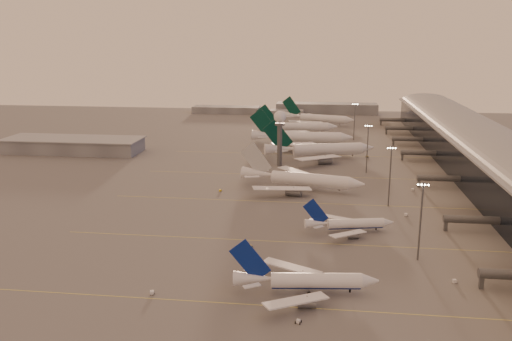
# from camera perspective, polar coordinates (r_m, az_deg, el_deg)

# --- Properties ---
(ground) EXTENTS (700.00, 700.00, 0.00)m
(ground) POSITION_cam_1_polar(r_m,az_deg,el_deg) (176.49, -2.47, -8.44)
(ground) COLOR #5E5B5B
(ground) RESTS_ON ground
(taxiway_markings) EXTENTS (180.00, 185.25, 0.02)m
(taxiway_markings) POSITION_cam_1_polar(r_m,az_deg,el_deg) (226.99, 7.42, -3.40)
(taxiway_markings) COLOR #E6D751
(taxiway_markings) RESTS_ON ground
(terminal) EXTENTS (57.00, 362.00, 23.04)m
(terminal) POSITION_cam_1_polar(r_m,az_deg,el_deg) (288.09, 23.17, 1.45)
(terminal) COLOR black
(terminal) RESTS_ON ground
(hangar) EXTENTS (82.00, 27.00, 8.50)m
(hangar) POSITION_cam_1_polar(r_m,az_deg,el_deg) (341.08, -18.66, 2.56)
(hangar) COLOR slate
(hangar) RESTS_ON ground
(radar_tower) EXTENTS (6.40, 6.40, 31.10)m
(radar_tower) POSITION_cam_1_polar(r_m,az_deg,el_deg) (285.54, 2.52, 4.59)
(radar_tower) COLOR #525459
(radar_tower) RESTS_ON ground
(mast_a) EXTENTS (3.60, 0.56, 25.00)m
(mast_a) POSITION_cam_1_polar(r_m,az_deg,el_deg) (172.10, 16.96, -4.77)
(mast_a) COLOR #525459
(mast_a) RESTS_ON ground
(mast_b) EXTENTS (3.60, 0.56, 25.00)m
(mast_b) POSITION_cam_1_polar(r_m,az_deg,el_deg) (223.98, 13.94, -0.29)
(mast_b) COLOR #525459
(mast_b) RESTS_ON ground
(mast_c) EXTENTS (3.60, 0.56, 25.00)m
(mast_c) POSITION_cam_1_polar(r_m,az_deg,el_deg) (276.93, 11.65, 2.51)
(mast_c) COLOR #525459
(mast_c) RESTS_ON ground
(mast_d) EXTENTS (3.60, 0.56, 25.00)m
(mast_d) POSITION_cam_1_polar(r_m,az_deg,el_deg) (365.32, 10.33, 5.28)
(mast_d) COLOR #525459
(mast_d) RESTS_ON ground
(distant_horizon) EXTENTS (165.00, 37.50, 9.00)m
(distant_horizon) POSITION_cam_1_polar(r_m,az_deg,el_deg) (490.74, 4.22, 6.46)
(distant_horizon) COLOR slate
(distant_horizon) RESTS_ON ground
(narrowbody_near) EXTENTS (39.88, 31.69, 15.60)m
(narrowbody_near) POSITION_cam_1_polar(r_m,az_deg,el_deg) (148.15, 5.25, -11.71)
(narrowbody_near) COLOR white
(narrowbody_near) RESTS_ON ground
(narrowbody_mid) EXTENTS (32.30, 25.51, 12.77)m
(narrowbody_mid) POSITION_cam_1_polar(r_m,az_deg,el_deg) (194.18, 9.79, -5.70)
(narrowbody_mid) COLOR white
(narrowbody_mid) RESTS_ON ground
(widebody_white) EXTENTS (56.88, 45.10, 20.29)m
(widebody_white) POSITION_cam_1_polar(r_m,az_deg,el_deg) (244.49, 4.86, -1.22)
(widebody_white) COLOR white
(widebody_white) RESTS_ON ground
(greentail_a) EXTENTS (62.83, 50.07, 23.35)m
(greentail_a) POSITION_cam_1_polar(r_m,az_deg,el_deg) (306.61, 6.78, 1.95)
(greentail_a) COLOR white
(greentail_a) RESTS_ON ground
(greentail_b) EXTENTS (65.07, 52.46, 23.62)m
(greentail_b) POSITION_cam_1_polar(r_m,az_deg,el_deg) (342.95, 4.92, 3.28)
(greentail_b) COLOR white
(greentail_b) RESTS_ON ground
(greentail_c) EXTENTS (57.71, 46.40, 20.98)m
(greentail_c) POSITION_cam_1_polar(r_m,az_deg,el_deg) (387.12, 4.42, 4.44)
(greentail_c) COLOR white
(greentail_c) RESTS_ON ground
(greentail_d) EXTENTS (57.47, 45.74, 21.50)m
(greentail_d) POSITION_cam_1_polar(r_m,az_deg,el_deg) (428.08, 6.56, 5.31)
(greentail_d) COLOR white
(greentail_d) RESTS_ON ground
(gsv_truck_a) EXTENTS (5.86, 3.35, 2.23)m
(gsv_truck_a) POSITION_cam_1_polar(r_m,az_deg,el_deg) (150.62, -10.73, -12.31)
(gsv_truck_a) COLOR white
(gsv_truck_a) RESTS_ON ground
(gsv_tug_near) EXTENTS (2.59, 3.46, 0.88)m
(gsv_tug_near) POSITION_cam_1_polar(r_m,az_deg,el_deg) (135.56, 4.48, -15.57)
(gsv_tug_near) COLOR white
(gsv_tug_near) RESTS_ON ground
(gsv_catering_a) EXTENTS (5.29, 3.57, 3.98)m
(gsv_catering_a) POSITION_cam_1_polar(r_m,az_deg,el_deg) (163.89, 20.28, -10.41)
(gsv_catering_a) COLOR white
(gsv_catering_a) RESTS_ON ground
(gsv_tug_mid) EXTENTS (4.34, 4.57, 1.13)m
(gsv_tug_mid) POSITION_cam_1_polar(r_m,az_deg,el_deg) (177.97, -0.71, -8.03)
(gsv_tug_mid) COLOR yellow
(gsv_tug_mid) RESTS_ON ground
(gsv_truck_b) EXTENTS (5.86, 2.28, 2.36)m
(gsv_truck_b) POSITION_cam_1_polar(r_m,az_deg,el_deg) (216.21, 15.63, -4.37)
(gsv_truck_b) COLOR white
(gsv_truck_b) RESTS_ON ground
(gsv_truck_c) EXTENTS (4.24, 4.97, 1.96)m
(gsv_truck_c) POSITION_cam_1_polar(r_m,az_deg,el_deg) (242.02, -3.72, -1.97)
(gsv_truck_c) COLOR yellow
(gsv_truck_c) RESTS_ON ground
(gsv_catering_b) EXTENTS (5.51, 3.54, 4.17)m
(gsv_catering_b) POSITION_cam_1_polar(r_m,az_deg,el_deg) (252.25, 16.22, -1.60)
(gsv_catering_b) COLOR white
(gsv_catering_b) RESTS_ON ground
(gsv_tug_far) EXTENTS (3.27, 3.82, 0.94)m
(gsv_tug_far) POSITION_cam_1_polar(r_m,az_deg,el_deg) (278.70, 3.53, 0.05)
(gsv_tug_far) COLOR yellow
(gsv_tug_far) RESTS_ON ground
(gsv_truck_d) EXTENTS (3.70, 5.79, 2.20)m
(gsv_truck_d) POSITION_cam_1_polar(r_m,az_deg,el_deg) (305.34, -0.29, 1.43)
(gsv_truck_d) COLOR yellow
(gsv_truck_d) RESTS_ON ground
(gsv_tug_hangar) EXTENTS (3.44, 2.53, 0.88)m
(gsv_tug_hangar) POSITION_cam_1_polar(r_m,az_deg,el_deg) (316.11, 11.62, 1.45)
(gsv_tug_hangar) COLOR yellow
(gsv_tug_hangar) RESTS_ON ground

